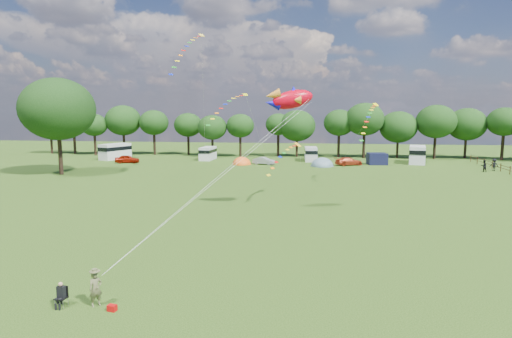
# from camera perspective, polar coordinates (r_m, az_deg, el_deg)

# --- Properties ---
(ground_plane) EXTENTS (180.00, 180.00, 0.00)m
(ground_plane) POSITION_cam_1_polar(r_m,az_deg,el_deg) (28.68, -2.11, -10.11)
(ground_plane) COLOR black
(ground_plane) RESTS_ON ground
(tree_line) EXTENTS (102.98, 10.98, 10.27)m
(tree_line) POSITION_cam_1_polar(r_m,az_deg,el_deg) (81.94, 8.01, 5.98)
(tree_line) COLOR black
(tree_line) RESTS_ON ground
(big_tree) EXTENTS (10.00, 10.00, 13.28)m
(big_tree) POSITION_cam_1_polar(r_m,az_deg,el_deg) (64.89, -24.95, 7.25)
(big_tree) COLOR black
(big_tree) RESTS_ON ground
(car_a) EXTENTS (4.31, 2.32, 1.36)m
(car_a) POSITION_cam_1_polar(r_m,az_deg,el_deg) (75.79, -16.78, 1.29)
(car_a) COLOR maroon
(car_a) RESTS_ON ground
(car_b) EXTENTS (3.64, 2.07, 1.21)m
(car_b) POSITION_cam_1_polar(r_m,az_deg,el_deg) (70.43, 1.06, 1.09)
(car_b) COLOR gray
(car_b) RESTS_ON ground
(car_c) EXTENTS (4.72, 3.46, 1.31)m
(car_c) POSITION_cam_1_polar(r_m,az_deg,el_deg) (71.00, 12.27, 1.00)
(car_c) COLOR #AC3719
(car_c) RESTS_ON ground
(campervan_a) EXTENTS (4.51, 6.30, 2.84)m
(campervan_a) POSITION_cam_1_polar(r_m,az_deg,el_deg) (82.20, -18.27, 2.30)
(campervan_a) COLOR silver
(campervan_a) RESTS_ON ground
(campervan_b) EXTENTS (2.32, 4.86, 2.33)m
(campervan_b) POSITION_cam_1_polar(r_m,az_deg,el_deg) (77.65, -6.44, 2.14)
(campervan_b) COLOR silver
(campervan_b) RESTS_ON ground
(campervan_c) EXTENTS (2.35, 5.05, 2.43)m
(campervan_c) POSITION_cam_1_polar(r_m,az_deg,el_deg) (76.16, 7.33, 2.06)
(campervan_c) COLOR #B9B9BB
(campervan_c) RESTS_ON ground
(campervan_d) EXTENTS (3.80, 6.38, 2.92)m
(campervan_d) POSITION_cam_1_polar(r_m,az_deg,el_deg) (76.94, 20.71, 1.88)
(campervan_d) COLOR silver
(campervan_d) RESTS_ON ground
(tent_orange) EXTENTS (3.16, 3.47, 2.48)m
(tent_orange) POSITION_cam_1_polar(r_m,az_deg,el_deg) (70.79, -1.92, 0.64)
(tent_orange) COLOR orange
(tent_orange) RESTS_ON ground
(tent_greyblue) EXTENTS (3.69, 4.04, 2.74)m
(tent_greyblue) POSITION_cam_1_polar(r_m,az_deg,el_deg) (69.21, 8.81, 0.39)
(tent_greyblue) COLOR slate
(tent_greyblue) RESTS_ON ground
(awning_navy) EXTENTS (3.30, 2.81, 1.89)m
(awning_navy) POSITION_cam_1_polar(r_m,az_deg,el_deg) (73.25, 15.82, 1.32)
(awning_navy) COLOR black
(awning_navy) RESTS_ON ground
(kite_flyer) EXTENTS (0.69, 0.70, 1.62)m
(kite_flyer) POSITION_cam_1_polar(r_m,az_deg,el_deg) (21.36, -20.60, -14.74)
(kite_flyer) COLOR brown
(kite_flyer) RESTS_ON ground
(camp_chair) EXTENTS (0.53, 0.52, 1.18)m
(camp_chair) POSITION_cam_1_polar(r_m,az_deg,el_deg) (21.91, -24.51, -14.67)
(camp_chair) COLOR #99999E
(camp_chair) RESTS_ON ground
(kite_bag) EXTENTS (0.43, 0.32, 0.27)m
(kite_bag) POSITION_cam_1_polar(r_m,az_deg,el_deg) (20.91, -18.64, -17.15)
(kite_bag) COLOR #B50808
(kite_bag) RESTS_ON ground
(fish_kite) EXTENTS (4.40, 2.34, 2.30)m
(fish_kite) POSITION_cam_1_polar(r_m,az_deg,el_deg) (36.26, 4.38, 9.25)
(fish_kite) COLOR #C30114
(fish_kite) RESTS_ON ground
(streamer_kite_a) EXTENTS (3.43, 5.69, 5.80)m
(streamer_kite_a) POSITION_cam_1_polar(r_m,az_deg,el_deg) (57.89, -8.93, 15.75)
(streamer_kite_a) COLOR yellow
(streamer_kite_a) RESTS_ON ground
(streamer_kite_b) EXTENTS (4.22, 4.52, 3.77)m
(streamer_kite_b) POSITION_cam_1_polar(r_m,az_deg,el_deg) (50.61, -3.44, 8.70)
(streamer_kite_b) COLOR #D4D411
(streamer_kite_b) RESTS_ON ground
(streamer_kite_c) EXTENTS (3.12, 5.06, 2.84)m
(streamer_kite_c) POSITION_cam_1_polar(r_m,az_deg,el_deg) (41.97, 4.08, 2.07)
(streamer_kite_c) COLOR yellow
(streamer_kite_c) RESTS_ON ground
(walker_a) EXTENTS (0.96, 0.71, 1.76)m
(walker_a) POSITION_cam_1_polar(r_m,az_deg,el_deg) (70.10, 28.10, 0.37)
(walker_a) COLOR black
(walker_a) RESTS_ON ground
(walker_b) EXTENTS (1.24, 0.71, 1.81)m
(walker_b) POSITION_cam_1_polar(r_m,az_deg,el_deg) (72.05, 29.16, 0.49)
(walker_b) COLOR black
(walker_b) RESTS_ON ground
(streamer_kite_d) EXTENTS (2.70, 5.06, 4.29)m
(streamer_kite_d) POSITION_cam_1_polar(r_m,az_deg,el_deg) (51.82, 14.97, 6.89)
(streamer_kite_d) COLOR #FFEE04
(streamer_kite_d) RESTS_ON ground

